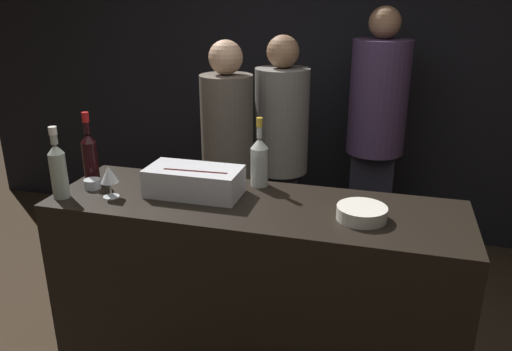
{
  "coord_description": "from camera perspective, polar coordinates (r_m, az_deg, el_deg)",
  "views": [
    {
      "loc": [
        0.55,
        -1.67,
        1.91
      ],
      "look_at": [
        0.0,
        0.31,
        1.16
      ],
      "focal_mm": 35.0,
      "sensor_mm": 36.0,
      "label": 1
    }
  ],
  "objects": [
    {
      "name": "wall_back_chalkboard",
      "position": [
        4.05,
        7.75,
        12.66
      ],
      "size": [
        6.4,
        0.06,
        2.8
      ],
      "color": "black",
      "rests_on": "ground_plane"
    },
    {
      "name": "bar_counter",
      "position": [
        2.46,
        -0.18,
        -14.41
      ],
      "size": [
        1.84,
        0.56,
        1.04
      ],
      "color": "black",
      "rests_on": "ground_plane"
    },
    {
      "name": "ice_bin_with_bottles",
      "position": [
        2.29,
        -7.06,
        -0.55
      ],
      "size": [
        0.43,
        0.22,
        0.13
      ],
      "color": "silver",
      "rests_on": "bar_counter"
    },
    {
      "name": "bowl_white",
      "position": [
        2.09,
        11.99,
        -4.15
      ],
      "size": [
        0.21,
        0.21,
        0.06
      ],
      "color": "silver",
      "rests_on": "bar_counter"
    },
    {
      "name": "wine_glass",
      "position": [
        2.32,
        -16.44,
        0.02
      ],
      "size": [
        0.08,
        0.08,
        0.15
      ],
      "color": "silver",
      "rests_on": "bar_counter"
    },
    {
      "name": "candle_votive",
      "position": [
        2.48,
        -18.19,
        -0.91
      ],
      "size": [
        0.08,
        0.08,
        0.05
      ],
      "color": "silver",
      "rests_on": "bar_counter"
    },
    {
      "name": "white_wine_bottle",
      "position": [
        2.38,
        -21.68,
        0.79
      ],
      "size": [
        0.07,
        0.07,
        0.33
      ],
      "color": "#9EA899",
      "rests_on": "bar_counter"
    },
    {
      "name": "rose_wine_bottle",
      "position": [
        2.36,
        0.38,
        1.77
      ],
      "size": [
        0.08,
        0.08,
        0.33
      ],
      "color": "#B2B7AD",
      "rests_on": "bar_counter"
    },
    {
      "name": "red_wine_bottle_tall",
      "position": [
        2.54,
        -18.46,
        2.3
      ],
      "size": [
        0.07,
        0.07,
        0.35
      ],
      "color": "black",
      "rests_on": "bar_counter"
    },
    {
      "name": "person_in_hoodie",
      "position": [
        3.41,
        2.9,
        3.28
      ],
      "size": [
        0.36,
        0.36,
        1.67
      ],
      "rotation": [
        0.0,
        0.0,
        -2.95
      ],
      "color": "black",
      "rests_on": "ground_plane"
    },
    {
      "name": "person_blond_tee",
      "position": [
        3.24,
        -3.26,
        2.33
      ],
      "size": [
        0.33,
        0.33,
        1.65
      ],
      "rotation": [
        0.0,
        0.0,
        0.45
      ],
      "color": "black",
      "rests_on": "ground_plane"
    },
    {
      "name": "person_grey_polo",
      "position": [
        3.59,
        13.54,
        5.22
      ],
      "size": [
        0.4,
        0.4,
        1.84
      ],
      "rotation": [
        0.0,
        0.0,
        -1.56
      ],
      "color": "black",
      "rests_on": "ground_plane"
    }
  ]
}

